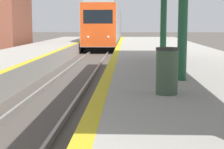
% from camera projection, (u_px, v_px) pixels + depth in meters
% --- Properties ---
extents(train, '(2.78, 22.71, 4.20)m').
position_uv_depth(train, '(106.00, 25.00, 39.38)').
color(train, black).
rests_on(train, ground).
extents(trash_bin, '(0.48, 0.48, 0.99)m').
position_uv_depth(trash_bin, '(167.00, 71.00, 7.84)').
color(trash_bin, '#384C38').
rests_on(trash_bin, platform_right).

